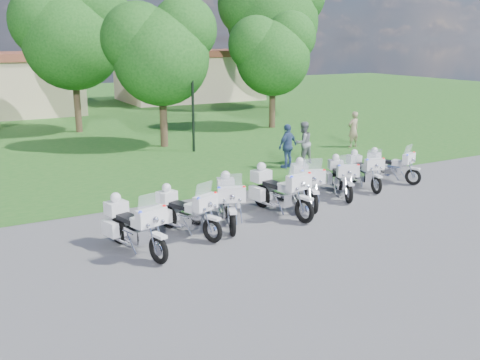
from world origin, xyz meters
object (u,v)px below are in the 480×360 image
lamp_post (192,83)px  bystander_c (288,146)px  motorcycle_7 (390,165)px  motorcycle_4 (305,183)px  bystander_a (353,130)px  motorcycle_1 (186,211)px  bystander_b (303,143)px  motorcycle_0 (133,225)px  motorcycle_3 (279,190)px  motorcycle_2 (228,200)px  motorcycle_5 (341,176)px  motorcycle_6 (363,170)px

lamp_post → bystander_c: 5.59m
motorcycle_7 → lamp_post: 9.51m
motorcycle_4 → bystander_a: size_ratio=1.35×
motorcycle_1 → bystander_b: size_ratio=1.25×
bystander_b → motorcycle_1: bearing=27.5°
motorcycle_0 → motorcycle_3: size_ratio=0.93×
motorcycle_2 → motorcycle_5: bearing=-149.5°
motorcycle_1 → motorcycle_5: 5.99m
motorcycle_4 → bystander_b: bystander_b is taller
motorcycle_1 → lamp_post: size_ratio=0.53×
motorcycle_1 → bystander_c: 8.19m
motorcycle_6 → bystander_c: bystander_c is taller
lamp_post → bystander_b: size_ratio=2.37×
motorcycle_0 → bystander_b: 10.76m
motorcycle_2 → motorcycle_3: 1.69m
bystander_b → motorcycle_0: bearing=24.9°
lamp_post → motorcycle_6: bearing=-72.2°
motorcycle_4 → motorcycle_1: bearing=29.6°
motorcycle_5 → bystander_c: size_ratio=1.20×
bystander_b → bystander_c: bearing=10.5°
motorcycle_5 → bystander_b: (1.56, 4.36, 0.24)m
bystander_b → motorcycle_3: bearing=40.9°
motorcycle_0 → motorcycle_4: bearing=176.5°
motorcycle_1 → motorcycle_6: motorcycle_1 is taller
motorcycle_6 → motorcycle_7: (1.42, 0.16, -0.02)m
motorcycle_4 → bystander_c: bearing=-96.5°
motorcycle_0 → bystander_b: size_ratio=1.36×
bystander_a → bystander_b: bystander_b is taller
motorcycle_7 → lamp_post: size_ratio=0.49×
motorcycle_5 → lamp_post: 9.22m
motorcycle_0 → bystander_c: bearing=-160.8°
motorcycle_0 → motorcycle_1: bearing=-176.7°
motorcycle_7 → bystander_c: bearing=-78.9°
motorcycle_0 → motorcycle_1: size_ratio=1.09×
lamp_post → bystander_b: bearing=-56.3°
motorcycle_1 → motorcycle_7: 8.77m
motorcycle_6 → bystander_a: size_ratio=1.27×
motorcycle_0 → motorcycle_4: 6.00m
motorcycle_2 → motorcycle_4: same height
motorcycle_6 → bystander_b: bearing=-81.6°
motorcycle_0 → motorcycle_3: bearing=174.5°
motorcycle_2 → motorcycle_6: bearing=-147.6°
bystander_a → bystander_c: bystander_c is taller
bystander_a → bystander_c: size_ratio=0.97×
motorcycle_6 → bystander_b: bystander_b is taller
motorcycle_5 → bystander_a: bearing=-110.2°
motorcycle_1 → motorcycle_3: size_ratio=0.85×
motorcycle_2 → bystander_a: 12.24m
motorcycle_3 → bystander_a: motorcycle_3 is taller
lamp_post → motorcycle_1: bearing=-115.0°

